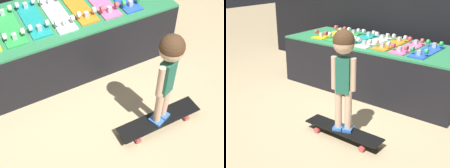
{
  "view_description": "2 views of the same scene",
  "coord_description": "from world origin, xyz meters",
  "views": [
    {
      "loc": [
        -0.7,
        -1.91,
        2.28
      ],
      "look_at": [
        0.18,
        -0.27,
        0.28
      ],
      "focal_mm": 50.0,
      "sensor_mm": 36.0,
      "label": 1
    },
    {
      "loc": [
        1.91,
        -2.62,
        1.48
      ],
      "look_at": [
        0.14,
        -0.37,
        0.37
      ],
      "focal_mm": 50.0,
      "sensor_mm": 36.0,
      "label": 2
    }
  ],
  "objects": [
    {
      "name": "child",
      "position": [
        0.43,
        -0.67,
        0.72
      ],
      "size": [
        0.21,
        0.18,
        0.9
      ],
      "rotation": [
        0.0,
        0.0,
        0.36
      ],
      "color": "#3870C6",
      "rests_on": "skateboard_on_floor"
    },
    {
      "name": "skateboard_pink_on_rack",
      "position": [
        0.45,
        0.49,
        0.61
      ],
      "size": [
        0.18,
        0.6,
        0.09
      ],
      "color": "pink",
      "rests_on": "display_rack"
    },
    {
      "name": "skateboard_orange_on_rack",
      "position": [
        0.22,
        0.51,
        0.61
      ],
      "size": [
        0.18,
        0.6,
        0.09
      ],
      "color": "orange",
      "rests_on": "display_rack"
    },
    {
      "name": "skateboard_green_on_rack",
      "position": [
        -0.45,
        0.51,
        0.61
      ],
      "size": [
        0.18,
        0.6,
        0.09
      ],
      "color": "green",
      "rests_on": "display_rack"
    },
    {
      "name": "skateboard_teal_on_rack",
      "position": [
        -0.22,
        0.53,
        0.61
      ],
      "size": [
        0.18,
        0.6,
        0.09
      ],
      "color": "teal",
      "rests_on": "display_rack"
    },
    {
      "name": "ground_plane",
      "position": [
        0.0,
        0.0,
        0.0
      ],
      "size": [
        16.0,
        16.0,
        0.0
      ],
      "primitive_type": "plane",
      "color": "tan"
    },
    {
      "name": "skateboard_on_floor",
      "position": [
        0.43,
        -0.67,
        0.07
      ],
      "size": [
        0.77,
        0.18,
        0.09
      ],
      "color": "black",
      "rests_on": "ground_plane"
    },
    {
      "name": "display_rack",
      "position": [
        0.0,
        0.51,
        0.3
      ],
      "size": [
        2.22,
        0.84,
        0.6
      ],
      "color": "black",
      "rests_on": "ground_plane"
    },
    {
      "name": "skateboard_white_on_rack",
      "position": [
        -0.0,
        0.49,
        0.61
      ],
      "size": [
        0.18,
        0.6,
        0.09
      ],
      "color": "white",
      "rests_on": "display_rack"
    }
  ]
}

